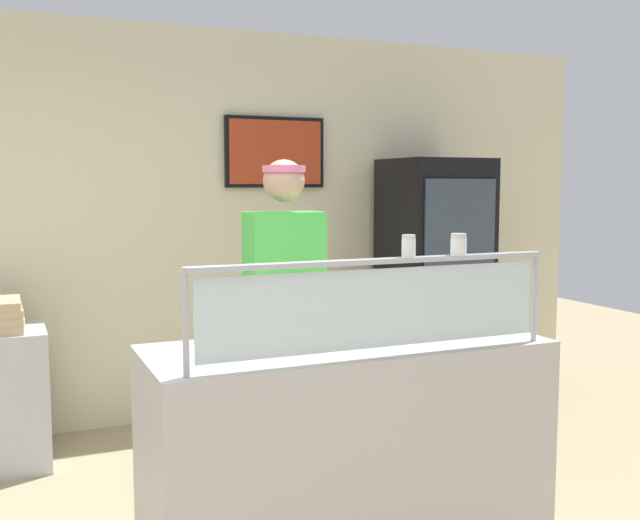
# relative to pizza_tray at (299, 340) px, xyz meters

# --- Properties ---
(ground_plane) EXTENTS (12.00, 12.00, 0.00)m
(ground_plane) POSITION_rel_pizza_tray_xyz_m (0.19, 0.58, -0.97)
(ground_plane) COLOR tan
(ground_plane) RESTS_ON ground
(shop_rear_unit) EXTENTS (6.15, 0.13, 2.70)m
(shop_rear_unit) POSITION_rel_pizza_tray_xyz_m (0.20, 2.13, 0.39)
(shop_rear_unit) COLOR beige
(shop_rear_unit) RESTS_ON ground
(serving_counter) EXTENTS (1.75, 0.68, 0.95)m
(serving_counter) POSITION_rel_pizza_tray_xyz_m (0.19, -0.08, -0.49)
(serving_counter) COLOR #BCB7B2
(serving_counter) RESTS_ON ground
(sneeze_guard) EXTENTS (1.57, 0.06, 0.40)m
(sneeze_guard) POSITION_rel_pizza_tray_xyz_m (0.19, -0.36, 0.24)
(sneeze_guard) COLOR #B2B5BC
(sneeze_guard) RESTS_ON serving_counter
(pizza_tray) EXTENTS (0.42, 0.42, 0.04)m
(pizza_tray) POSITION_rel_pizza_tray_xyz_m (0.00, 0.00, 0.00)
(pizza_tray) COLOR #9EA0A8
(pizza_tray) RESTS_ON serving_counter
(pizza_server) EXTENTS (0.11, 0.29, 0.01)m
(pizza_server) POSITION_rel_pizza_tray_xyz_m (0.03, -0.02, 0.02)
(pizza_server) COLOR #ADAFB7
(pizza_server) RESTS_ON pizza_tray
(parmesan_shaker) EXTENTS (0.06, 0.06, 0.09)m
(parmesan_shaker) POSITION_rel_pizza_tray_xyz_m (0.33, -0.36, 0.42)
(parmesan_shaker) COLOR white
(parmesan_shaker) RESTS_ON sneeze_guard
(pepper_flake_shaker) EXTENTS (0.07, 0.07, 0.09)m
(pepper_flake_shaker) POSITION_rel_pizza_tray_xyz_m (0.57, -0.36, 0.42)
(pepper_flake_shaker) COLOR white
(pepper_flake_shaker) RESTS_ON sneeze_guard
(worker_figure) EXTENTS (0.41, 0.50, 1.76)m
(worker_figure) POSITION_rel_pizza_tray_xyz_m (0.14, 0.53, 0.04)
(worker_figure) COLOR #23232D
(worker_figure) RESTS_ON ground
(drink_fridge) EXTENTS (0.67, 0.66, 1.82)m
(drink_fridge) POSITION_rel_pizza_tray_xyz_m (1.75, 1.69, -0.06)
(drink_fridge) COLOR black
(drink_fridge) RESTS_ON ground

